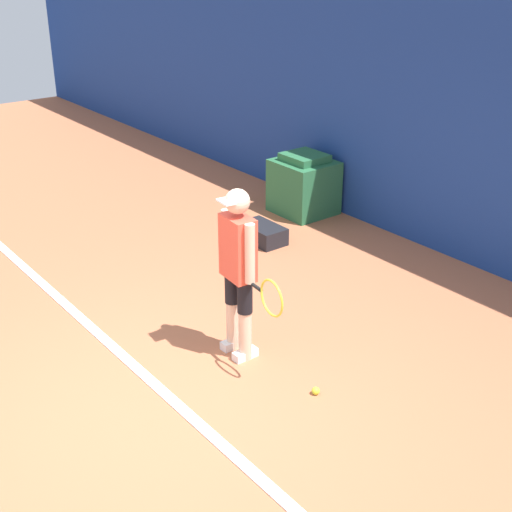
% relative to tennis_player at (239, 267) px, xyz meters
% --- Properties ---
extents(ground_plane, '(24.00, 24.00, 0.00)m').
position_rel_tennis_player_xyz_m(ground_plane, '(0.30, -0.98, -0.89)').
color(ground_plane, '#B76642').
extents(back_wall, '(24.00, 0.10, 3.10)m').
position_rel_tennis_player_xyz_m(back_wall, '(0.30, 3.35, 0.66)').
color(back_wall, navy).
rests_on(back_wall, ground_plane).
extents(court_baseline, '(21.60, 0.10, 0.01)m').
position_rel_tennis_player_xyz_m(court_baseline, '(0.30, -0.89, -0.89)').
color(court_baseline, white).
rests_on(court_baseline, ground_plane).
extents(tennis_player, '(0.94, 0.30, 1.61)m').
position_rel_tennis_player_xyz_m(tennis_player, '(0.00, 0.00, 0.00)').
color(tennis_player, beige).
rests_on(tennis_player, ground_plane).
extents(tennis_ball, '(0.07, 0.07, 0.07)m').
position_rel_tennis_player_xyz_m(tennis_ball, '(0.91, 0.12, -0.86)').
color(tennis_ball, '#D1E533').
rests_on(tennis_ball, ground_plane).
extents(covered_chair, '(0.77, 0.73, 0.84)m').
position_rel_tennis_player_xyz_m(covered_chair, '(-2.39, 2.89, -0.50)').
color(covered_chair, '#28663D').
rests_on(covered_chair, ground_plane).
extents(equipment_bag, '(0.60, 0.36, 0.22)m').
position_rel_tennis_player_xyz_m(equipment_bag, '(-1.93, 1.80, -0.78)').
color(equipment_bag, black).
rests_on(equipment_bag, ground_plane).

